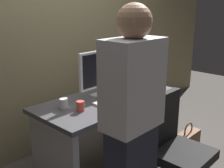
# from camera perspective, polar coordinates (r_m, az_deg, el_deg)

# --- Properties ---
(ground_plane) EXTENTS (9.00, 9.00, 0.00)m
(ground_plane) POSITION_cam_1_polar(r_m,az_deg,el_deg) (3.03, -0.72, -16.27)
(ground_plane) COLOR #4C4742
(wall_back) EXTENTS (6.40, 0.10, 3.00)m
(wall_back) POSITION_cam_1_polar(r_m,az_deg,el_deg) (3.17, -11.77, 13.62)
(wall_back) COLOR #8C7F5B
(wall_back) RESTS_ON ground
(desk) EXTENTS (1.46, 0.69, 0.74)m
(desk) POSITION_cam_1_polar(r_m,az_deg,el_deg) (2.79, -0.76, -7.31)
(desk) COLOR #4C4C51
(desk) RESTS_ON ground
(office_chair) EXTENTS (0.52, 0.52, 0.94)m
(office_chair) POSITION_cam_1_polar(r_m,az_deg,el_deg) (2.40, 12.95, -14.24)
(office_chair) COLOR black
(office_chair) RESTS_ON ground
(person_at_desk) EXTENTS (0.40, 0.24, 1.64)m
(person_at_desk) POSITION_cam_1_polar(r_m,az_deg,el_deg) (1.85, 4.13, -9.02)
(person_at_desk) COLOR #262838
(person_at_desk) RESTS_ON ground
(monitor) EXTENTS (0.54, 0.14, 0.46)m
(monitor) POSITION_cam_1_polar(r_m,az_deg,el_deg) (2.70, -2.30, 2.83)
(monitor) COLOR silver
(monitor) RESTS_ON desk
(keyboard) EXTENTS (0.43, 0.13, 0.02)m
(keyboard) POSITION_cam_1_polar(r_m,az_deg,el_deg) (2.62, 0.26, -3.26)
(keyboard) COLOR white
(keyboard) RESTS_ON desk
(mouse) EXTENTS (0.06, 0.10, 0.03)m
(mouse) POSITION_cam_1_polar(r_m,az_deg,el_deg) (2.82, 3.89, -1.72)
(mouse) COLOR black
(mouse) RESTS_ON desk
(cup_near_keyboard) EXTENTS (0.07, 0.07, 0.09)m
(cup_near_keyboard) POSITION_cam_1_polar(r_m,az_deg,el_deg) (2.37, -6.56, -4.57)
(cup_near_keyboard) COLOR #D84C3F
(cup_near_keyboard) RESTS_ON desk
(cup_by_monitor) EXTENTS (0.08, 0.08, 0.09)m
(cup_by_monitor) POSITION_cam_1_polar(r_m,az_deg,el_deg) (2.45, -9.96, -4.00)
(cup_by_monitor) COLOR white
(cup_by_monitor) RESTS_ON desk
(book_stack) EXTENTS (0.20, 0.16, 0.10)m
(book_stack) POSITION_cam_1_polar(r_m,az_deg,el_deg) (3.10, 3.71, 0.63)
(book_stack) COLOR white
(book_stack) RESTS_ON desk
(cell_phone) EXTENTS (0.09, 0.15, 0.01)m
(cell_phone) POSITION_cam_1_polar(r_m,az_deg,el_deg) (2.98, 7.69, -1.09)
(cell_phone) COLOR black
(cell_phone) RESTS_ON desk
(handbag) EXTENTS (0.34, 0.14, 0.38)m
(handbag) POSITION_cam_1_polar(r_m,az_deg,el_deg) (3.26, 15.32, -11.59)
(handbag) COLOR brown
(handbag) RESTS_ON ground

